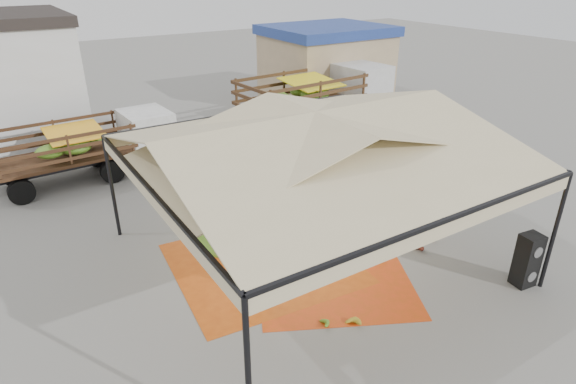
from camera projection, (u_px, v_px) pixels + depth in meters
ground at (312, 258)px, 12.85m from camera, size 90.00×90.00×0.00m
canopy_tent at (315, 141)px, 11.43m from camera, size 8.10×8.10×4.00m
building_tan at (326, 64)px, 26.70m from camera, size 6.30×5.30×4.10m
tarp_left at (263, 263)px, 12.62m from camera, size 4.82×4.63×0.01m
tarp_right at (332, 274)px, 12.17m from camera, size 5.10×5.18×0.01m
banana_heap at (292, 210)px, 14.05m from camera, size 6.16×5.30×1.20m
hand_yellow_a at (378, 258)px, 12.69m from camera, size 0.41×0.35×0.17m
hand_yellow_b at (353, 323)px, 10.37m from camera, size 0.60×0.56×0.21m
hand_red_a at (417, 248)px, 13.07m from camera, size 0.53×0.45×0.23m
hand_red_b at (428, 239)px, 13.56m from camera, size 0.44×0.37×0.20m
hand_green at (322, 323)px, 10.39m from camera, size 0.48×0.42×0.19m
hanging_bunches at (381, 167)px, 11.75m from camera, size 4.74×0.24×0.20m
speaker_stack at (527, 260)px, 11.52m from camera, size 0.55×0.49×1.37m
banana_leaves at (252, 288)px, 11.65m from camera, size 0.96×1.36×3.70m
vendor at (287, 171)px, 15.89m from camera, size 0.72×0.53×1.81m
truck_left at (93, 142)px, 17.28m from camera, size 6.24×2.43×2.11m
truck_right at (323, 93)px, 22.57m from camera, size 7.87×3.24×2.64m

